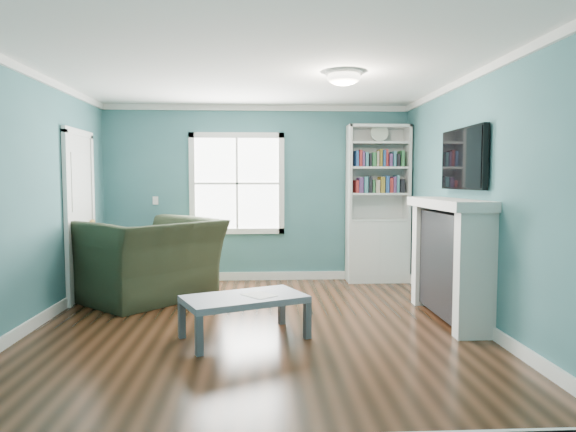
{
  "coord_description": "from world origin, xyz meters",
  "views": [
    {
      "loc": [
        0.05,
        -5.16,
        1.5
      ],
      "look_at": [
        0.35,
        0.4,
        1.11
      ],
      "focal_mm": 32.0,
      "sensor_mm": 36.0,
      "label": 1
    }
  ],
  "objects": [
    {
      "name": "floor",
      "position": [
        0.0,
        0.0,
        0.0
      ],
      "size": [
        5.0,
        5.0,
        0.0
      ],
      "primitive_type": "plane",
      "color": "black",
      "rests_on": "ground"
    },
    {
      "name": "room_walls",
      "position": [
        0.0,
        0.0,
        1.58
      ],
      "size": [
        5.0,
        5.0,
        5.0
      ],
      "color": "#346268",
      "rests_on": "ground"
    },
    {
      "name": "trim",
      "position": [
        0.0,
        0.0,
        1.24
      ],
      "size": [
        4.5,
        5.0,
        2.6
      ],
      "color": "white",
      "rests_on": "ground"
    },
    {
      "name": "window",
      "position": [
        -0.3,
        2.49,
        1.45
      ],
      "size": [
        1.4,
        0.06,
        1.5
      ],
      "color": "white",
      "rests_on": "room_walls"
    },
    {
      "name": "bookshelf",
      "position": [
        1.77,
        2.3,
        0.92
      ],
      "size": [
        0.9,
        0.35,
        2.31
      ],
      "color": "silver",
      "rests_on": "ground"
    },
    {
      "name": "fireplace",
      "position": [
        2.08,
        0.2,
        0.64
      ],
      "size": [
        0.44,
        1.58,
        1.3
      ],
      "color": "black",
      "rests_on": "ground"
    },
    {
      "name": "tv",
      "position": [
        2.2,
        0.2,
        1.72
      ],
      "size": [
        0.06,
        1.1,
        0.65
      ],
      "primitive_type": "cube",
      "color": "black",
      "rests_on": "fireplace"
    },
    {
      "name": "door",
      "position": [
        -2.22,
        1.4,
        1.07
      ],
      "size": [
        0.12,
        0.98,
        2.17
      ],
      "color": "silver",
      "rests_on": "ground"
    },
    {
      "name": "ceiling_fixture",
      "position": [
        0.9,
        0.1,
        2.55
      ],
      "size": [
        0.38,
        0.38,
        0.15
      ],
      "color": "white",
      "rests_on": "room_walls"
    },
    {
      "name": "light_switch",
      "position": [
        -1.5,
        2.48,
        1.2
      ],
      "size": [
        0.08,
        0.01,
        0.12
      ],
      "primitive_type": "cube",
      "color": "white",
      "rests_on": "room_walls"
    },
    {
      "name": "recliner",
      "position": [
        -1.36,
        1.3,
        0.68
      ],
      "size": [
        1.79,
        1.83,
        1.36
      ],
      "primitive_type": "imported",
      "rotation": [
        0.0,
        0.0,
        -2.31
      ],
      "color": "#242E1C",
      "rests_on": "ground"
    },
    {
      "name": "coffee_table",
      "position": [
        -0.11,
        -0.36,
        0.35
      ],
      "size": [
        1.27,
        1.01,
        0.41
      ],
      "rotation": [
        0.0,
        0.0,
        0.42
      ],
      "color": "#464C54",
      "rests_on": "ground"
    },
    {
      "name": "paper_sheet",
      "position": [
        0.03,
        -0.34,
        0.41
      ],
      "size": [
        0.36,
        0.37,
        0.0
      ],
      "primitive_type": "cube",
      "rotation": [
        0.0,
        0.0,
        0.7
      ],
      "color": "white",
      "rests_on": "coffee_table"
    }
  ]
}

